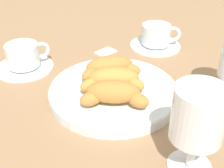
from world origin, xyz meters
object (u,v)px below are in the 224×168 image
(coffee_cup_far, at_px, (156,37))
(croissant_large, at_px, (110,67))
(coffee_cup_near, at_px, (24,58))
(sugar_packet, at_px, (106,51))
(croissant_extra, at_px, (115,94))
(pastry_plate, at_px, (112,91))
(croissant_small, at_px, (112,79))
(juice_glass_left, at_px, (198,118))

(coffee_cup_far, bearing_deg, croissant_large, 58.92)
(coffee_cup_near, xyz_separation_m, coffee_cup_far, (-0.32, -0.13, 0.00))
(sugar_packet, bearing_deg, coffee_cup_near, -20.98)
(croissant_extra, height_order, coffee_cup_near, croissant_extra)
(pastry_plate, distance_m, coffee_cup_far, 0.27)
(croissant_extra, bearing_deg, pastry_plate, -83.31)
(pastry_plate, relative_size, coffee_cup_near, 1.93)
(pastry_plate, height_order, coffee_cup_near, coffee_cup_near)
(pastry_plate, distance_m, croissant_large, 0.06)
(croissant_small, bearing_deg, croissant_extra, 96.90)
(croissant_large, height_order, croissant_small, same)
(juice_glass_left, bearing_deg, sugar_packet, -69.73)
(pastry_plate, bearing_deg, croissant_extra, 96.69)
(coffee_cup_far, bearing_deg, sugar_packet, 17.20)
(croissant_large, distance_m, coffee_cup_far, 0.23)
(croissant_extra, bearing_deg, croissant_large, -83.27)
(coffee_cup_far, relative_size, sugar_packet, 2.72)
(croissant_large, bearing_deg, coffee_cup_far, -121.08)
(croissant_large, xyz_separation_m, croissant_small, (-0.01, 0.05, 0.00))
(croissant_small, distance_m, coffee_cup_near, 0.24)
(coffee_cup_near, height_order, juice_glass_left, juice_glass_left)
(croissant_large, relative_size, croissant_extra, 0.97)
(pastry_plate, bearing_deg, croissant_small, 93.48)
(juice_glass_left, bearing_deg, croissant_extra, -48.85)
(croissant_small, distance_m, juice_glass_left, 0.23)
(pastry_plate, height_order, croissant_large, croissant_large)
(croissant_large, bearing_deg, juice_glass_left, 118.83)
(croissant_large, height_order, coffee_cup_far, croissant_large)
(juice_glass_left, height_order, sugar_packet, juice_glass_left)
(croissant_extra, bearing_deg, sugar_packet, -83.94)
(pastry_plate, distance_m, juice_glass_left, 0.24)
(coffee_cup_far, bearing_deg, croissant_extra, 70.16)
(pastry_plate, distance_m, croissant_extra, 0.06)
(coffee_cup_far, bearing_deg, pastry_plate, 65.08)
(croissant_extra, bearing_deg, coffee_cup_near, -37.84)
(croissant_large, distance_m, sugar_packet, 0.16)
(pastry_plate, bearing_deg, croissant_large, -83.23)
(croissant_large, distance_m, coffee_cup_near, 0.22)
(coffee_cup_near, bearing_deg, sugar_packet, -155.20)
(coffee_cup_far, distance_m, juice_glass_left, 0.43)
(croissant_extra, xyz_separation_m, coffee_cup_far, (-0.11, -0.30, -0.02))
(croissant_large, height_order, croissant_extra, same)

